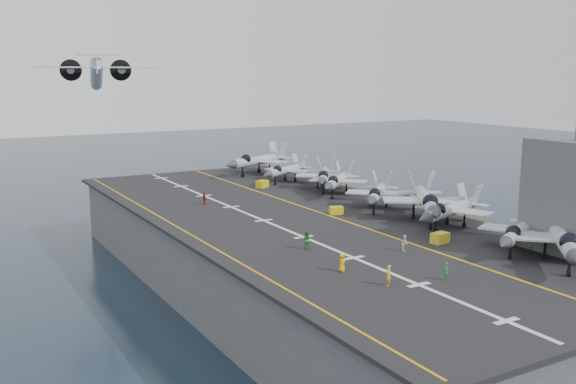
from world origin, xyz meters
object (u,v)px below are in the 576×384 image
fighter_jet_0 (562,238)px  tow_cart_a (440,238)px  island_superstructure (575,184)px  transport_plane (97,75)px

fighter_jet_0 → tow_cart_a: 13.16m
island_superstructure → fighter_jet_0: island_superstructure is taller
fighter_jet_0 → transport_plane: bearing=106.0°
fighter_jet_0 → transport_plane: (-24.49, 85.13, 16.05)m
island_superstructure → fighter_jet_0: (-4.10, -1.99, -4.82)m
tow_cart_a → island_superstructure: bearing=-47.8°
island_superstructure → transport_plane: transport_plane is taller
island_superstructure → tow_cart_a: size_ratio=6.94×
island_superstructure → tow_cart_a: (-9.08, 10.01, -6.90)m
island_superstructure → fighter_jet_0: size_ratio=0.82×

